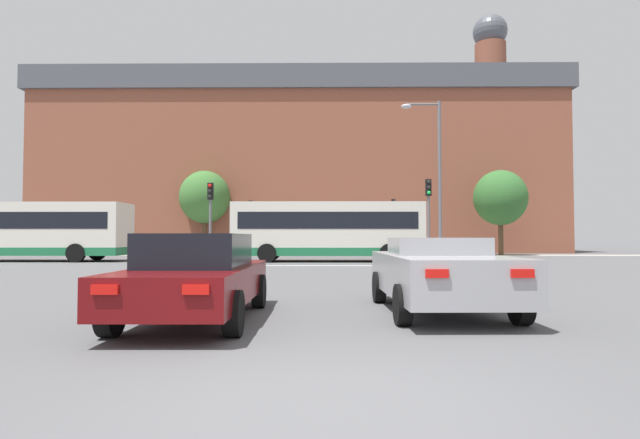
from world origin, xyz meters
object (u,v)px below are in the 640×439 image
pedestrian_walking_east (297,240)px  car_roadster_right (439,273)px  traffic_light_near_left (210,210)px  traffic_light_near_right (429,207)px  street_lamp_junction (434,166)px  traffic_light_far_left (250,218)px  traffic_light_far_right (393,217)px  bus_crossing_lead (328,230)px  car_saloon_left (197,276)px  pedestrian_waiting (287,241)px  bus_crossing_trailing (25,230)px

pedestrian_walking_east → car_roadster_right: bearing=-111.6°
traffic_light_near_left → pedestrian_walking_east: bearing=74.8°
traffic_light_near_right → pedestrian_walking_east: (-6.96, 12.29, -1.68)m
street_lamp_junction → traffic_light_far_left: bearing=131.3°
car_roadster_right → street_lamp_junction: 15.44m
traffic_light_near_left → traffic_light_far_right: traffic_light_far_right is taller
bus_crossing_lead → street_lamp_junction: street_lamp_junction is taller
traffic_light_far_right → bus_crossing_lead: bearing=-119.5°
car_saloon_left → pedestrian_waiting: (-0.73, 28.99, 0.30)m
traffic_light_near_right → traffic_light_near_left: bearing=-178.0°
car_roadster_right → traffic_light_far_left: 27.66m
pedestrian_waiting → car_roadster_right: bearing=-155.6°
traffic_light_far_left → traffic_light_near_left: bearing=-90.4°
bus_crossing_trailing → street_lamp_junction: street_lamp_junction is taller
street_lamp_junction → traffic_light_near_right: bearing=136.8°
traffic_light_far_left → pedestrian_walking_east: 3.74m
traffic_light_far_left → car_roadster_right: bearing=-74.4°
bus_crossing_lead → pedestrian_walking_east: 8.95m
bus_crossing_trailing → pedestrian_waiting: 16.87m
car_saloon_left → traffic_light_near_left: traffic_light_near_left is taller
car_roadster_right → traffic_light_near_right: bearing=77.4°
traffic_light_far_left → traffic_light_near_right: traffic_light_near_right is taller
traffic_light_near_left → pedestrian_waiting: traffic_light_near_left is taller
traffic_light_near_left → traffic_light_near_right: (10.40, 0.36, 0.13)m
traffic_light_far_right → pedestrian_waiting: traffic_light_far_right is taller
traffic_light_near_right → bus_crossing_trailing: bearing=170.2°
bus_crossing_trailing → traffic_light_far_right: bearing=-69.0°
traffic_light_near_left → street_lamp_junction: size_ratio=0.50×
car_saloon_left → traffic_light_near_left: (-3.34, 15.32, 1.93)m
car_saloon_left → traffic_light_near_right: 17.32m
bus_crossing_trailing → pedestrian_waiting: bus_crossing_trailing is taller
car_saloon_left → traffic_light_far_left: (-3.25, 27.47, 1.96)m
pedestrian_walking_east → pedestrian_waiting: bearing=99.1°
car_saloon_left → traffic_light_near_right: size_ratio=1.11×
street_lamp_junction → car_roadster_right: bearing=-102.0°
bus_crossing_lead → traffic_light_far_left: bearing=33.9°
bus_crossing_trailing → traffic_light_far_left: bearing=-54.8°
traffic_light_far_left → traffic_light_far_right: bearing=1.7°
traffic_light_far_right → street_lamp_junction: street_lamp_junction is taller
traffic_light_far_left → pedestrian_waiting: size_ratio=2.28×
bus_crossing_lead → pedestrian_waiting: size_ratio=5.95×
bus_crossing_lead → traffic_light_near_right: 6.12m
traffic_light_near_left → traffic_light_far_right: bearing=50.2°
traffic_light_far_left → pedestrian_waiting: traffic_light_far_left is taller
traffic_light_near_left → traffic_light_far_left: bearing=89.6°
bus_crossing_lead → bus_crossing_trailing: (-16.88, 0.15, 0.00)m
traffic_light_near_right → pedestrian_walking_east: size_ratio=2.24×
street_lamp_junction → pedestrian_waiting: street_lamp_junction is taller
bus_crossing_trailing → traffic_light_far_left: (11.38, 8.03, 0.94)m
car_roadster_right → pedestrian_walking_east: size_ratio=2.40×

